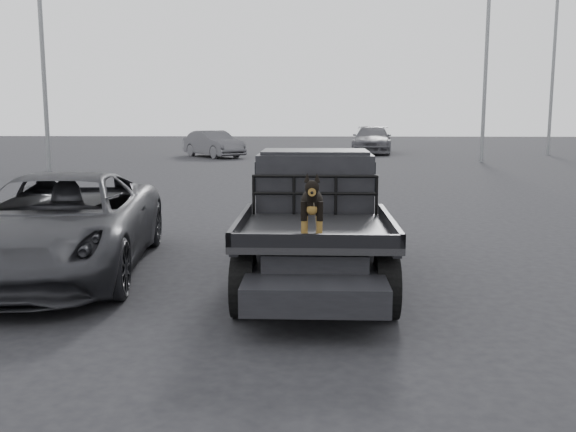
{
  "coord_description": "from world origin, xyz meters",
  "views": [
    {
      "loc": [
        -0.16,
        -7.34,
        2.35
      ],
      "look_at": [
        -0.43,
        -0.56,
        1.27
      ],
      "focal_mm": 40.0,
      "sensor_mm": 36.0,
      "label": 1
    }
  ],
  "objects_px": {
    "distant_car_a": "(214,144)",
    "floodlight_mid": "(488,13)",
    "parked_suv": "(60,224)",
    "dog": "(312,206)",
    "flatbed_ute": "(315,249)",
    "floodlight_far": "(557,11)",
    "distant_car_b": "(372,140)"
  },
  "relations": [
    {
      "from": "floodlight_far",
      "to": "dog",
      "type": "bearing_deg",
      "value": -114.11
    },
    {
      "from": "dog",
      "to": "distant_car_a",
      "type": "height_order",
      "value": "dog"
    },
    {
      "from": "distant_car_a",
      "to": "floodlight_mid",
      "type": "relative_size",
      "value": 0.34
    },
    {
      "from": "flatbed_ute",
      "to": "distant_car_a",
      "type": "distance_m",
      "value": 26.51
    },
    {
      "from": "distant_car_a",
      "to": "floodlight_far",
      "type": "relative_size",
      "value": 0.3
    },
    {
      "from": "flatbed_ute",
      "to": "distant_car_b",
      "type": "bearing_deg",
      "value": 83.35
    },
    {
      "from": "floodlight_mid",
      "to": "floodlight_far",
      "type": "height_order",
      "value": "floodlight_far"
    },
    {
      "from": "distant_car_a",
      "to": "distant_car_b",
      "type": "bearing_deg",
      "value": -16.05
    },
    {
      "from": "parked_suv",
      "to": "floodlight_mid",
      "type": "xyz_separation_m",
      "value": [
        11.95,
        22.53,
        6.3
      ]
    },
    {
      "from": "parked_suv",
      "to": "floodlight_far",
      "type": "relative_size",
      "value": 0.36
    },
    {
      "from": "floodlight_far",
      "to": "distant_car_b",
      "type": "bearing_deg",
      "value": 172.86
    },
    {
      "from": "floodlight_mid",
      "to": "floodlight_far",
      "type": "distance_m",
      "value": 7.75
    },
    {
      "from": "flatbed_ute",
      "to": "floodlight_far",
      "type": "height_order",
      "value": "floodlight_far"
    },
    {
      "from": "parked_suv",
      "to": "floodlight_far",
      "type": "xyz_separation_m",
      "value": [
        17.16,
        28.2,
        7.23
      ]
    },
    {
      "from": "parked_suv",
      "to": "distant_car_a",
      "type": "distance_m",
      "value": 25.74
    },
    {
      "from": "dog",
      "to": "floodlight_mid",
      "type": "distance_m",
      "value": 26.33
    },
    {
      "from": "dog",
      "to": "distant_car_b",
      "type": "relative_size",
      "value": 0.13
    },
    {
      "from": "dog",
      "to": "distant_car_b",
      "type": "distance_m",
      "value": 31.46
    },
    {
      "from": "parked_suv",
      "to": "flatbed_ute",
      "type": "bearing_deg",
      "value": -10.58
    },
    {
      "from": "distant_car_a",
      "to": "floodlight_mid",
      "type": "bearing_deg",
      "value": -51.86
    },
    {
      "from": "parked_suv",
      "to": "distant_car_a",
      "type": "xyz_separation_m",
      "value": [
        -1.7,
        25.68,
        -0.02
      ]
    },
    {
      "from": "parked_suv",
      "to": "floodlight_mid",
      "type": "bearing_deg",
      "value": 55.48
    },
    {
      "from": "distant_car_a",
      "to": "distant_car_b",
      "type": "xyz_separation_m",
      "value": [
        8.93,
        3.76,
        0.08
      ]
    },
    {
      "from": "dog",
      "to": "floodlight_mid",
      "type": "height_order",
      "value": "floodlight_mid"
    },
    {
      "from": "dog",
      "to": "floodlight_far",
      "type": "height_order",
      "value": "floodlight_far"
    },
    {
      "from": "dog",
      "to": "distant_car_a",
      "type": "xyz_separation_m",
      "value": [
        -5.43,
        27.5,
        -0.57
      ]
    },
    {
      "from": "flatbed_ute",
      "to": "floodlight_far",
      "type": "xyz_separation_m",
      "value": [
        13.4,
        28.46,
        7.5
      ]
    },
    {
      "from": "flatbed_ute",
      "to": "parked_suv",
      "type": "height_order",
      "value": "parked_suv"
    },
    {
      "from": "distant_car_b",
      "to": "floodlight_far",
      "type": "bearing_deg",
      "value": -0.62
    },
    {
      "from": "distant_car_a",
      "to": "floodlight_far",
      "type": "xyz_separation_m",
      "value": [
        18.86,
        2.52,
        7.25
      ]
    },
    {
      "from": "distant_car_b",
      "to": "floodlight_mid",
      "type": "distance_m",
      "value": 10.43
    },
    {
      "from": "dog",
      "to": "floodlight_mid",
      "type": "relative_size",
      "value": 0.06
    }
  ]
}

